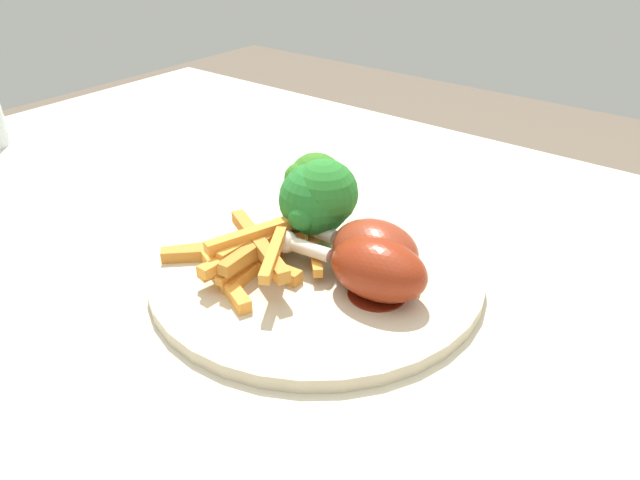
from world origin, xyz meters
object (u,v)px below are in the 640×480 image
(dining_table, at_px, (336,370))
(chicken_drumstick_far, at_px, (371,249))
(carrot_fries_pile, at_px, (250,253))
(chicken_drumstick_near, at_px, (373,268))
(broccoli_floret_front, at_px, (323,192))
(broccoli_floret_back, at_px, (318,200))
(dinner_plate, at_px, (320,266))
(broccoli_floret_middle, at_px, (313,182))

(dining_table, relative_size, chicken_drumstick_far, 10.25)
(carrot_fries_pile, height_order, chicken_drumstick_near, chicken_drumstick_near)
(dining_table, distance_m, chicken_drumstick_near, 0.14)
(dining_table, distance_m, broccoli_floret_front, 0.17)
(chicken_drumstick_near, distance_m, chicken_drumstick_far, 0.03)
(broccoli_floret_back, xyz_separation_m, chicken_drumstick_far, (-0.06, 0.01, -0.02))
(dinner_plate, height_order, chicken_drumstick_far, chicken_drumstick_far)
(dining_table, bearing_deg, dinner_plate, -12.08)
(carrot_fries_pile, bearing_deg, broccoli_floret_front, -107.33)
(dining_table, xyz_separation_m, broccoli_floret_back, (0.04, -0.03, 0.16))
(broccoli_floret_back, relative_size, carrot_fries_pile, 0.54)
(broccoli_floret_middle, distance_m, carrot_fries_pile, 0.09)
(broccoli_floret_front, distance_m, broccoli_floret_middle, 0.03)
(carrot_fries_pile, distance_m, chicken_drumstick_near, 0.11)
(broccoli_floret_front, bearing_deg, dining_table, 142.50)
(broccoli_floret_back, xyz_separation_m, carrot_fries_pile, (0.02, 0.07, -0.03))
(chicken_drumstick_far, bearing_deg, dining_table, 31.75)
(dining_table, xyz_separation_m, broccoli_floret_front, (0.04, -0.03, 0.16))
(broccoli_floret_front, bearing_deg, carrot_fries_pile, 72.67)
(dinner_plate, relative_size, carrot_fries_pile, 2.02)
(broccoli_floret_middle, height_order, chicken_drumstick_far, broccoli_floret_middle)
(dining_table, bearing_deg, broccoli_floret_front, -37.50)
(broccoli_floret_middle, height_order, broccoli_floret_back, broccoli_floret_back)
(broccoli_floret_middle, bearing_deg, chicken_drumstick_near, 152.37)
(broccoli_floret_front, xyz_separation_m, chicken_drumstick_near, (-0.08, 0.04, -0.03))
(dining_table, height_order, broccoli_floret_middle, broccoli_floret_middle)
(broccoli_floret_front, relative_size, broccoli_floret_back, 1.06)
(carrot_fries_pile, relative_size, chicken_drumstick_far, 1.13)
(dinner_plate, distance_m, carrot_fries_pile, 0.06)
(carrot_fries_pile, xyz_separation_m, chicken_drumstick_near, (-0.10, -0.03, 0.01))
(carrot_fries_pile, relative_size, chicken_drumstick_near, 1.02)
(broccoli_floret_middle, bearing_deg, dining_table, 143.77)
(broccoli_floret_back, height_order, carrot_fries_pile, broccoli_floret_back)
(dinner_plate, height_order, broccoli_floret_middle, broccoli_floret_middle)
(dinner_plate, relative_size, broccoli_floret_front, 3.52)
(broccoli_floret_middle, bearing_deg, dinner_plate, 134.02)
(dining_table, bearing_deg, broccoli_floret_back, -32.08)
(carrot_fries_pile, bearing_deg, broccoli_floret_back, -106.06)
(broccoli_floret_front, xyz_separation_m, chicken_drumstick_far, (-0.06, 0.02, -0.03))
(broccoli_floret_front, distance_m, broccoli_floret_back, 0.01)
(broccoli_floret_middle, relative_size, chicken_drumstick_far, 0.60)
(broccoli_floret_middle, distance_m, chicken_drumstick_far, 0.09)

